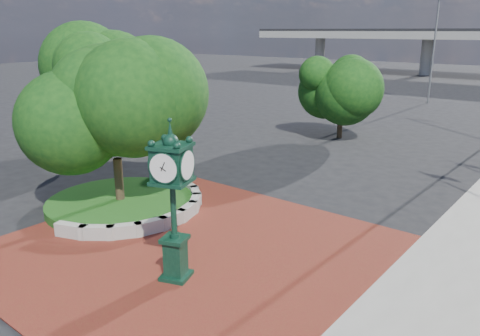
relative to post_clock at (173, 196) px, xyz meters
name	(u,v)px	position (x,y,z in m)	size (l,w,h in m)	color
ground	(208,239)	(-1.16, 2.66, -2.67)	(200.00, 200.00, 0.00)	black
plaza	(188,248)	(-1.16, 1.66, -2.65)	(12.00, 12.00, 0.04)	maroon
planter_wall	(157,214)	(-3.86, 2.66, -2.40)	(2.96, 6.77, 0.54)	#9E9B93
grass_bed	(121,203)	(-6.16, 2.66, -2.47)	(6.10, 6.10, 0.40)	#174A15
tree_planter	(114,121)	(-6.16, 2.66, 1.05)	(5.20, 5.20, 6.33)	#38281C
tree_northwest	(100,86)	(-14.16, 7.66, 1.45)	(5.60, 5.60, 6.93)	#38281C
tree_street	(342,92)	(-5.16, 20.66, 0.56)	(4.40, 4.40, 5.45)	#38281C
post_clock	(173,196)	(0.00, 0.00, 0.00)	(1.24, 1.24, 4.87)	black
street_lamp_far	(437,42)	(-5.41, 41.23, 3.41)	(2.18, 1.16, 10.38)	slate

